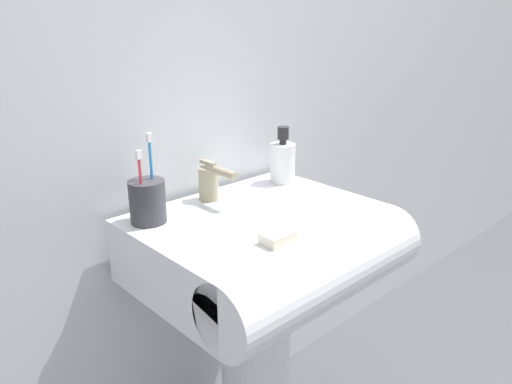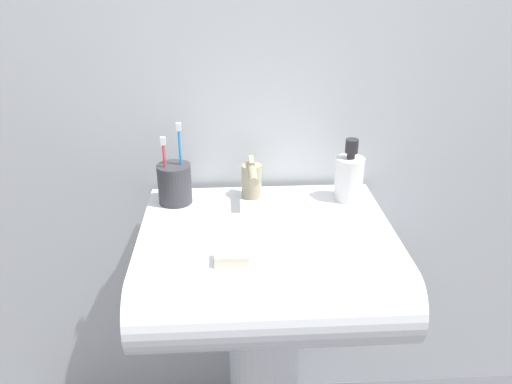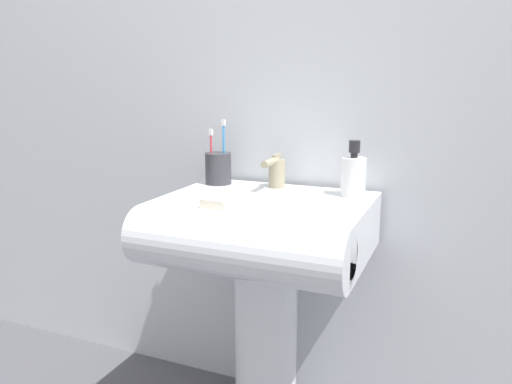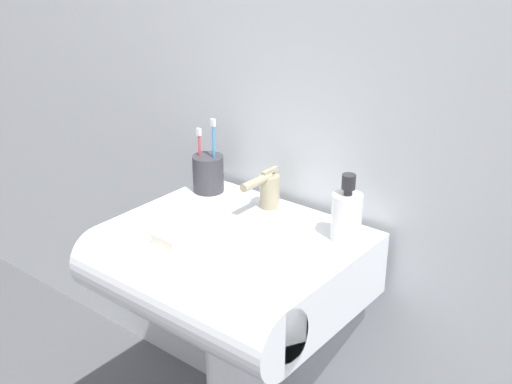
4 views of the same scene
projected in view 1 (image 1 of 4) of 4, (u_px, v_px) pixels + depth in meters
wall_back at (186, 24)px, 1.25m from camera, size 5.00×0.05×2.40m
sink_pedestal at (256, 368)px, 1.37m from camera, size 0.19×0.19×0.60m
sink_basin at (272, 250)px, 1.21m from camera, size 0.58×0.50×0.16m
faucet at (211, 181)px, 1.28m from camera, size 0.05×0.13×0.10m
toothbrush_cup at (147, 201)px, 1.15m from camera, size 0.08×0.08×0.21m
soap_bottle at (283, 161)px, 1.42m from camera, size 0.07×0.07×0.16m
bar_soap at (278, 238)px, 1.06m from camera, size 0.07×0.05×0.02m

